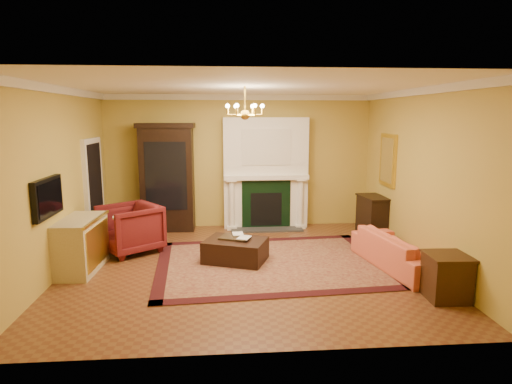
{
  "coord_description": "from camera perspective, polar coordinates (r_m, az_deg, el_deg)",
  "views": [
    {
      "loc": [
        -0.37,
        -6.99,
        2.53
      ],
      "look_at": [
        0.2,
        0.3,
        1.23
      ],
      "focal_mm": 30.0,
      "sensor_mm": 36.0,
      "label": 1
    }
  ],
  "objects": [
    {
      "name": "floor",
      "position": [
        7.45,
        -1.39,
        -9.85
      ],
      "size": [
        6.0,
        5.5,
        0.02
      ],
      "primitive_type": "cube",
      "color": "brown",
      "rests_on": "ground"
    },
    {
      "name": "ceiling",
      "position": [
        7.02,
        -1.49,
        14.01
      ],
      "size": [
        6.0,
        5.5,
        0.02
      ],
      "primitive_type": "cube",
      "color": "white",
      "rests_on": "wall_back"
    },
    {
      "name": "wall_back",
      "position": [
        9.81,
        -2.3,
        4.07
      ],
      "size": [
        6.0,
        0.02,
        3.0
      ],
      "primitive_type": "cube",
      "color": "#B39E40",
      "rests_on": "floor"
    },
    {
      "name": "wall_front",
      "position": [
        4.37,
        0.51,
        -3.56
      ],
      "size": [
        6.0,
        0.02,
        3.0
      ],
      "primitive_type": "cube",
      "color": "#B39E40",
      "rests_on": "floor"
    },
    {
      "name": "wall_left",
      "position": [
        7.55,
        -24.92,
        1.3
      ],
      "size": [
        0.02,
        5.5,
        3.0
      ],
      "primitive_type": "cube",
      "color": "#B39E40",
      "rests_on": "floor"
    },
    {
      "name": "wall_right",
      "position": [
        7.84,
        21.13,
        1.85
      ],
      "size": [
        0.02,
        5.5,
        3.0
      ],
      "primitive_type": "cube",
      "color": "#B39E40",
      "rests_on": "floor"
    },
    {
      "name": "fireplace",
      "position": [
        9.71,
        1.29,
        2.19
      ],
      "size": [
        1.9,
        0.7,
        2.5
      ],
      "color": "white",
      "rests_on": "wall_back"
    },
    {
      "name": "crown_molding",
      "position": [
        7.97,
        -1.86,
        13.04
      ],
      "size": [
        6.0,
        5.5,
        0.12
      ],
      "color": "silver",
      "rests_on": "ceiling"
    },
    {
      "name": "doorway",
      "position": [
        9.19,
        -20.75,
        0.14
      ],
      "size": [
        0.08,
        1.05,
        2.1
      ],
      "color": "silver",
      "rests_on": "wall_left"
    },
    {
      "name": "tv_panel",
      "position": [
        6.99,
        -26.02,
        -0.67
      ],
      "size": [
        0.09,
        0.95,
        0.58
      ],
      "color": "black",
      "rests_on": "wall_left"
    },
    {
      "name": "gilt_mirror",
      "position": [
        9.08,
        17.16,
        4.08
      ],
      "size": [
        0.06,
        0.76,
        1.05
      ],
      "color": "gold",
      "rests_on": "wall_right"
    },
    {
      "name": "chandelier",
      "position": [
        7.0,
        -1.48,
        10.72
      ],
      "size": [
        0.63,
        0.55,
        0.53
      ],
      "color": "gold",
      "rests_on": "ceiling"
    },
    {
      "name": "oriental_rug",
      "position": [
        7.55,
        2.06,
        -9.42
      ],
      "size": [
        4.12,
        3.21,
        0.02
      ],
      "primitive_type": "cube",
      "rotation": [
        0.0,
        0.0,
        0.07
      ],
      "color": "#4D1014",
      "rests_on": "floor"
    },
    {
      "name": "china_cabinet",
      "position": [
        9.66,
        -11.71,
        1.6
      ],
      "size": [
        1.15,
        0.54,
        2.28
      ],
      "primitive_type": "cube",
      "rotation": [
        0.0,
        0.0,
        -0.02
      ],
      "color": "black",
      "rests_on": "floor"
    },
    {
      "name": "wingback_armchair",
      "position": [
        8.36,
        -16.46,
        -4.4
      ],
      "size": [
        1.31,
        1.32,
        1.0
      ],
      "primitive_type": "imported",
      "rotation": [
        0.0,
        0.0,
        -0.93
      ],
      "color": "maroon",
      "rests_on": "floor"
    },
    {
      "name": "pedestal_table",
      "position": [
        8.22,
        -17.09,
        -5.18
      ],
      "size": [
        0.41,
        0.41,
        0.74
      ],
      "color": "black",
      "rests_on": "floor"
    },
    {
      "name": "commode",
      "position": [
        7.67,
        -22.37,
        -6.51
      ],
      "size": [
        0.61,
        1.21,
        0.88
      ],
      "primitive_type": "cube",
      "rotation": [
        0.0,
        0.0,
        -0.04
      ],
      "color": "#C3B88E",
      "rests_on": "floor"
    },
    {
      "name": "coral_sofa",
      "position": [
        7.63,
        18.61,
        -6.75
      ],
      "size": [
        0.91,
        2.06,
        0.78
      ],
      "primitive_type": "imported",
      "rotation": [
        0.0,
        0.0,
        1.74
      ],
      "color": "#DA5F45",
      "rests_on": "floor"
    },
    {
      "name": "end_table",
      "position": [
        6.63,
        24.04,
        -10.43
      ],
      "size": [
        0.55,
        0.55,
        0.61
      ],
      "primitive_type": "cube",
      "rotation": [
        0.0,
        0.0,
        -0.04
      ],
      "color": "#32180D",
      "rests_on": "floor"
    },
    {
      "name": "console_table",
      "position": [
        9.38,
        15.29,
        -3.26
      ],
      "size": [
        0.51,
        0.8,
        0.84
      ],
      "primitive_type": "cube",
      "rotation": [
        0.0,
        0.0,
        0.11
      ],
      "color": "black",
      "rests_on": "floor"
    },
    {
      "name": "leather_ottoman",
      "position": [
        7.59,
        -2.74,
        -7.75
      ],
      "size": [
        1.23,
        1.06,
        0.38
      ],
      "primitive_type": "cube",
      "rotation": [
        0.0,
        0.0,
        -0.36
      ],
      "color": "black",
      "rests_on": "oriental_rug"
    },
    {
      "name": "ottoman_tray",
      "position": [
        7.61,
        -2.82,
        -6.06
      ],
      "size": [
        0.61,
        0.55,
        0.03
      ],
      "primitive_type": "cube",
      "rotation": [
        0.0,
        0.0,
        -0.39
      ],
      "color": "black",
      "rests_on": "leather_ottoman"
    },
    {
      "name": "book_a",
      "position": [
        7.66,
        -3.16,
        -4.82
      ],
      "size": [
        0.19,
        0.03,
        0.26
      ],
      "primitive_type": "imported",
      "rotation": [
        0.0,
        0.0,
        0.05
      ],
      "color": "gray",
      "rests_on": "ottoman_tray"
    },
    {
      "name": "book_b",
      "position": [
        7.47,
        -2.35,
        -5.12
      ],
      "size": [
        0.2,
        0.1,
        0.28
      ],
      "primitive_type": "imported",
      "rotation": [
        0.0,
        0.0,
        -0.39
      ],
      "color": "gray",
      "rests_on": "ottoman_tray"
    },
    {
      "name": "topiary_left",
      "position": [
        9.59,
        -2.42,
        3.55
      ],
      "size": [
        0.14,
        0.14,
        0.38
      ],
      "color": "gray",
      "rests_on": "fireplace"
    },
    {
      "name": "topiary_right",
      "position": [
        9.71,
        4.95,
        3.85
      ],
      "size": [
        0.17,
        0.17,
        0.45
      ],
      "color": "gray",
      "rests_on": "fireplace"
    }
  ]
}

